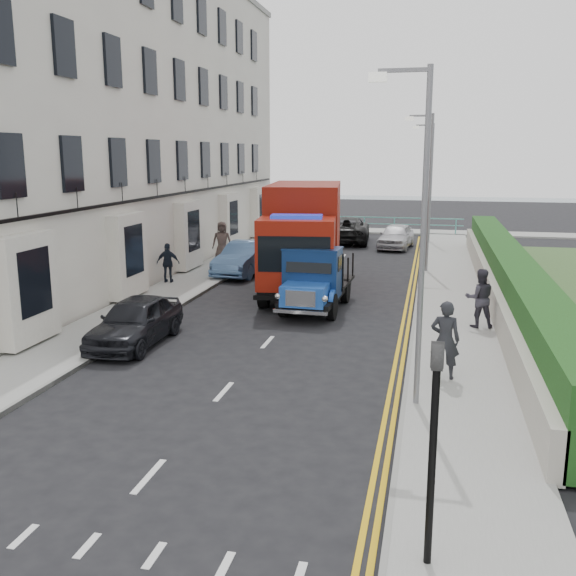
{
  "coord_description": "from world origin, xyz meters",
  "views": [
    {
      "loc": [
        4.46,
        -15.14,
        5.34
      ],
      "look_at": [
        0.37,
        3.03,
        1.4
      ],
      "focal_mm": 40.0,
      "sensor_mm": 36.0,
      "label": 1
    }
  ],
  "objects_px": {
    "lamp_far": "(429,176)",
    "pedestrian_east_near": "(445,340)",
    "lamp_mid": "(427,184)",
    "parked_car_front": "(135,321)",
    "bedford_lorry": "(313,283)",
    "red_lorry": "(303,235)",
    "lamp_near": "(418,221)"
  },
  "relations": [
    {
      "from": "pedestrian_east_near",
      "to": "parked_car_front",
      "type": "bearing_deg",
      "value": -4.2
    },
    {
      "from": "lamp_far",
      "to": "bedford_lorry",
      "type": "height_order",
      "value": "lamp_far"
    },
    {
      "from": "lamp_mid",
      "to": "red_lorry",
      "type": "bearing_deg",
      "value": -134.74
    },
    {
      "from": "parked_car_front",
      "to": "lamp_mid",
      "type": "bearing_deg",
      "value": 58.68
    },
    {
      "from": "parked_car_front",
      "to": "pedestrian_east_near",
      "type": "height_order",
      "value": "pedestrian_east_near"
    },
    {
      "from": "bedford_lorry",
      "to": "lamp_near",
      "type": "bearing_deg",
      "value": -63.29
    },
    {
      "from": "bedford_lorry",
      "to": "red_lorry",
      "type": "xyz_separation_m",
      "value": [
        -1.08,
        3.65,
        1.18
      ]
    },
    {
      "from": "lamp_far",
      "to": "pedestrian_east_near",
      "type": "relative_size",
      "value": 3.74
    },
    {
      "from": "parked_car_front",
      "to": "lamp_near",
      "type": "bearing_deg",
      "value": -21.53
    },
    {
      "from": "lamp_mid",
      "to": "parked_car_front",
      "type": "relative_size",
      "value": 1.75
    },
    {
      "from": "lamp_mid",
      "to": "pedestrian_east_near",
      "type": "distance_m",
      "value": 14.6
    },
    {
      "from": "lamp_mid",
      "to": "bedford_lorry",
      "type": "bearing_deg",
      "value": -113.05
    },
    {
      "from": "bedford_lorry",
      "to": "pedestrian_east_near",
      "type": "xyz_separation_m",
      "value": [
        4.24,
        -5.98,
        0.03
      ]
    },
    {
      "from": "parked_car_front",
      "to": "pedestrian_east_near",
      "type": "bearing_deg",
      "value": -9.06
    },
    {
      "from": "lamp_far",
      "to": "pedestrian_east_near",
      "type": "height_order",
      "value": "lamp_far"
    },
    {
      "from": "lamp_far",
      "to": "parked_car_front",
      "type": "bearing_deg",
      "value": -108.68
    },
    {
      "from": "parked_car_front",
      "to": "lamp_far",
      "type": "bearing_deg",
      "value": 70.88
    },
    {
      "from": "lamp_far",
      "to": "pedestrian_east_near",
      "type": "distance_m",
      "value": 24.47
    },
    {
      "from": "lamp_far",
      "to": "parked_car_front",
      "type": "xyz_separation_m",
      "value": [
        -7.78,
        -23.0,
        -3.32
      ]
    },
    {
      "from": "lamp_mid",
      "to": "red_lorry",
      "type": "relative_size",
      "value": 0.86
    },
    {
      "from": "lamp_near",
      "to": "red_lorry",
      "type": "xyz_separation_m",
      "value": [
        -4.61,
        11.34,
        -1.8
      ]
    },
    {
      "from": "parked_car_front",
      "to": "red_lorry",
      "type": "bearing_deg",
      "value": 68.8
    },
    {
      "from": "bedford_lorry",
      "to": "parked_car_front",
      "type": "xyz_separation_m",
      "value": [
        -4.24,
        -4.7,
        -0.34
      ]
    },
    {
      "from": "red_lorry",
      "to": "lamp_far",
      "type": "bearing_deg",
      "value": 65.4
    },
    {
      "from": "lamp_mid",
      "to": "lamp_far",
      "type": "relative_size",
      "value": 1.0
    },
    {
      "from": "lamp_mid",
      "to": "parked_car_front",
      "type": "distance_m",
      "value": 15.51
    },
    {
      "from": "lamp_mid",
      "to": "parked_car_front",
      "type": "bearing_deg",
      "value": -120.89
    },
    {
      "from": "lamp_mid",
      "to": "pedestrian_east_near",
      "type": "relative_size",
      "value": 3.74
    },
    {
      "from": "red_lorry",
      "to": "lamp_near",
      "type": "bearing_deg",
      "value": -75.0
    },
    {
      "from": "bedford_lorry",
      "to": "parked_car_front",
      "type": "distance_m",
      "value": 6.34
    },
    {
      "from": "lamp_far",
      "to": "bedford_lorry",
      "type": "distance_m",
      "value": 18.88
    },
    {
      "from": "parked_car_front",
      "to": "pedestrian_east_near",
      "type": "relative_size",
      "value": 2.13
    }
  ]
}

